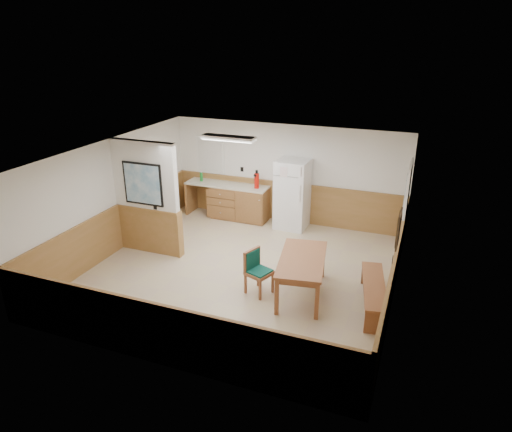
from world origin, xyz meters
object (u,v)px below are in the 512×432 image
at_px(refrigerator, 292,194).
at_px(dining_table, 302,263).
at_px(dining_bench, 374,290).
at_px(fire_extinguisher, 257,180).
at_px(soap_bottle, 201,177).
at_px(dining_chair, 256,268).

height_order(refrigerator, dining_table, refrigerator).
height_order(dining_bench, fire_extinguisher, fire_extinguisher).
distance_m(dining_bench, soap_bottle, 5.81).
distance_m(fire_extinguisher, soap_bottle, 1.58).
relative_size(dining_bench, soap_bottle, 7.44).
relative_size(refrigerator, dining_bench, 0.99).
height_order(dining_chair, fire_extinguisher, fire_extinguisher).
bearing_deg(soap_bottle, refrigerator, -1.41).
bearing_deg(dining_table, fire_extinguisher, 114.61).
bearing_deg(dining_bench, dining_chair, 176.52).
bearing_deg(dining_table, refrigerator, 100.65).
distance_m(dining_table, fire_extinguisher, 3.67).
bearing_deg(refrigerator, dining_bench, -48.49).
xyz_separation_m(refrigerator, dining_bench, (2.40, -2.94, -0.52)).
height_order(dining_table, dining_bench, dining_table).
relative_size(dining_bench, dining_chair, 2.05).
bearing_deg(dining_table, dining_bench, -7.34).
relative_size(dining_chair, soap_bottle, 3.63).
bearing_deg(dining_table, dining_chair, -175.22).
height_order(refrigerator, soap_bottle, refrigerator).
distance_m(dining_table, dining_bench, 1.34).
bearing_deg(dining_chair, fire_extinguisher, 131.06).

